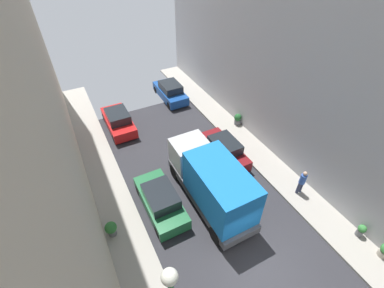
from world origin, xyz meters
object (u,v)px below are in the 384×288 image
object	(u,v)px
parked_car_right_4	(170,92)
potted_plant_5	(238,119)
potted_plant_0	(111,229)
potted_plant_1	(361,230)
parked_car_left_3	(118,121)
pedestrian	(302,182)
parked_car_right_3	(223,150)
parked_car_left_2	(161,201)
delivery_truck	(212,182)

from	to	relation	value
parked_car_right_4	potted_plant_5	distance (m)	6.91
potted_plant_0	potted_plant_1	size ratio (longest dim) A/B	1.14
parked_car_left_3	pedestrian	xyz separation A→B (m)	(7.72, -11.38, 0.35)
parked_car_right_4	potted_plant_1	xyz separation A→B (m)	(3.02, -17.19, -0.14)
parked_car_right_3	potted_plant_0	xyz separation A→B (m)	(-8.31, -2.38, -0.07)
parked_car_left_2	potted_plant_1	size ratio (longest dim) A/B	5.42
potted_plant_1	potted_plant_5	world-z (taller)	potted_plant_5
pedestrian	potted_plant_5	bearing A→B (deg)	84.57
parked_car_right_4	delivery_truck	xyz separation A→B (m)	(-2.70, -11.75, 1.07)
parked_car_left_3	pedestrian	size ratio (longest dim) A/B	2.44
parked_car_right_3	pedestrian	distance (m)	5.30
parked_car_right_3	potted_plant_5	distance (m)	4.03
parked_car_left_2	potted_plant_0	size ratio (longest dim) A/B	4.74
parked_car_right_3	potted_plant_1	world-z (taller)	parked_car_right_3
parked_car_right_4	pedestrian	distance (m)	13.83
parked_car_left_2	parked_car_left_3	world-z (taller)	same
parked_car_left_2	parked_car_right_4	distance (m)	12.11
parked_car_left_2	potted_plant_1	xyz separation A→B (m)	(8.42, -6.35, -0.14)
parked_car_left_3	delivery_truck	size ratio (longest dim) A/B	0.64
potted_plant_0	potted_plant_1	world-z (taller)	potted_plant_0
potted_plant_0	potted_plant_5	world-z (taller)	potted_plant_5
parked_car_left_3	parked_car_right_3	distance (m)	8.55
parked_car_left_3	potted_plant_5	size ratio (longest dim) A/B	4.62
parked_car_left_2	potted_plant_1	distance (m)	10.55
potted_plant_5	potted_plant_1	bearing A→B (deg)	-90.01
parked_car_right_3	parked_car_left_2	bearing A→B (deg)	-159.97
parked_car_right_3	delivery_truck	distance (m)	4.09
delivery_truck	potted_plant_1	xyz separation A→B (m)	(5.72, -5.45, -1.21)
pedestrian	potted_plant_1	bearing A→B (deg)	-78.84
delivery_truck	potted_plant_1	bearing A→B (deg)	-43.59
parked_car_left_2	delivery_truck	size ratio (longest dim) A/B	0.64
potted_plant_1	parked_car_left_2	bearing A→B (deg)	142.97
pedestrian	parked_car_left_3	bearing A→B (deg)	124.15
delivery_truck	potted_plant_1	size ratio (longest dim) A/B	8.51
parked_car_left_2	parked_car_right_4	xyz separation A→B (m)	(5.40, 10.84, 0.00)
parked_car_left_2	parked_car_right_4	world-z (taller)	same
parked_car_right_3	parked_car_right_4	size ratio (longest dim) A/B	1.00
parked_car_right_4	delivery_truck	bearing A→B (deg)	-102.94
pedestrian	potted_plant_5	world-z (taller)	pedestrian
pedestrian	potted_plant_0	xyz separation A→B (m)	(-10.63, 2.38, -0.43)
parked_car_left_3	parked_car_left_2	bearing A→B (deg)	-90.00
delivery_truck	potted_plant_0	size ratio (longest dim) A/B	7.44
pedestrian	potted_plant_1	size ratio (longest dim) A/B	2.22
potted_plant_0	parked_car_left_3	bearing A→B (deg)	72.08
parked_car_right_4	pedestrian	size ratio (longest dim) A/B	2.44
pedestrian	potted_plant_5	xyz separation A→B (m)	(0.71, 7.41, -0.44)
delivery_truck	pedestrian	xyz separation A→B (m)	(5.02, -1.88, -0.71)
parked_car_left_3	delivery_truck	xyz separation A→B (m)	(2.70, -9.50, 1.07)
potted_plant_1	potted_plant_5	xyz separation A→B (m)	(0.00, 10.98, 0.06)
potted_plant_1	parked_car_right_3	bearing A→B (deg)	109.95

